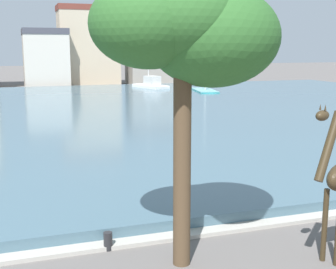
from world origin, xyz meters
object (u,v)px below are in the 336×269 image
object	(u,v)px
mooring_bollard	(108,241)
sailboat_white	(149,86)
sailboat_teal	(205,92)
shade_tree	(187,31)

from	to	relation	value
mooring_bollard	sailboat_white	bearing A→B (deg)	72.46
sailboat_white	sailboat_teal	bearing A→B (deg)	-57.69
shade_tree	sailboat_teal	bearing A→B (deg)	66.09
sailboat_teal	mooring_bollard	xyz separation A→B (m)	(-18.98, -37.61, -0.09)
sailboat_teal	shade_tree	xyz separation A→B (m)	(-17.26, -38.93, 5.42)
shade_tree	mooring_bollard	size ratio (longest dim) A/B	14.11
sailboat_white	mooring_bollard	distance (m)	47.30
sailboat_teal	shade_tree	distance (m)	42.92
sailboat_white	sailboat_teal	distance (m)	8.86
shade_tree	mooring_bollard	distance (m)	5.92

